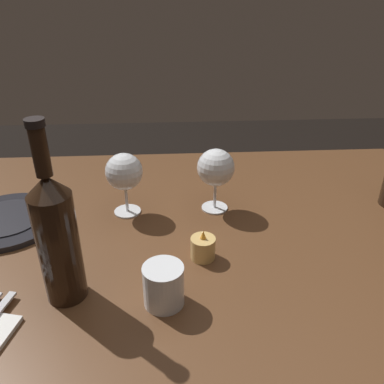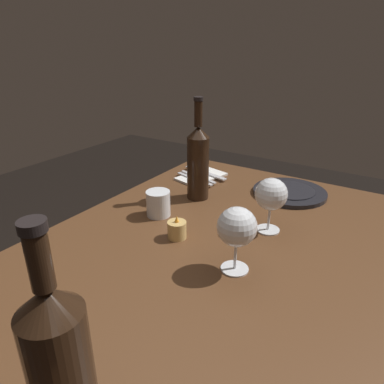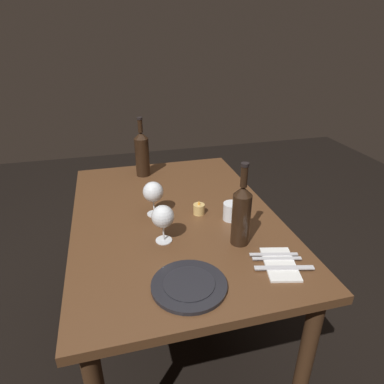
{
  "view_description": "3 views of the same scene",
  "coord_description": "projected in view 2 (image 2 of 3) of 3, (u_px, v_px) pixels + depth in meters",
  "views": [
    {
      "loc": [
        0.09,
        0.77,
        1.26
      ],
      "look_at": [
        0.04,
        -0.0,
        0.83
      ],
      "focal_mm": 37.07,
      "sensor_mm": 36.0,
      "label": 1
    },
    {
      "loc": [
        -0.67,
        -0.38,
        1.24
      ],
      "look_at": [
        0.06,
        0.09,
        0.87
      ],
      "focal_mm": 33.51,
      "sensor_mm": 36.0,
      "label": 2
    },
    {
      "loc": [
        1.3,
        -0.25,
        1.51
      ],
      "look_at": [
        -0.0,
        0.08,
        0.84
      ],
      "focal_mm": 31.31,
      "sensor_mm": 36.0,
      "label": 3
    }
  ],
  "objects": [
    {
      "name": "wine_bottle",
      "position": [
        61.0,
        368.0,
        0.44
      ],
      "size": [
        0.08,
        0.08,
        0.34
      ],
      "color": "black",
      "rests_on": "dining_table"
    },
    {
      "name": "dining_table",
      "position": [
        207.0,
        282.0,
        0.94
      ],
      "size": [
        1.3,
        0.9,
        0.74
      ],
      "color": "#56351E",
      "rests_on": "ground"
    },
    {
      "name": "fork_outer",
      "position": [
        194.0,
        179.0,
        1.36
      ],
      "size": [
        0.06,
        0.18,
        0.0
      ],
      "color": "silver",
      "rests_on": "folded_napkin"
    },
    {
      "name": "wine_glass_right",
      "position": [
        237.0,
        228.0,
        0.8
      ],
      "size": [
        0.09,
        0.09,
        0.16
      ],
      "color": "white",
      "rests_on": "dining_table"
    },
    {
      "name": "wine_bottle_second",
      "position": [
        198.0,
        161.0,
        1.18
      ],
      "size": [
        0.07,
        0.07,
        0.34
      ],
      "color": "black",
      "rests_on": "dining_table"
    },
    {
      "name": "dinner_plate",
      "position": [
        290.0,
        192.0,
        1.25
      ],
      "size": [
        0.25,
        0.25,
        0.02
      ],
      "color": "black",
      "rests_on": "dining_table"
    },
    {
      "name": "wine_glass_left",
      "position": [
        271.0,
        195.0,
        0.97
      ],
      "size": [
        0.09,
        0.09,
        0.16
      ],
      "color": "white",
      "rests_on": "dining_table"
    },
    {
      "name": "table_knife",
      "position": [
        205.0,
        173.0,
        1.42
      ],
      "size": [
        0.07,
        0.21,
        0.0
      ],
      "color": "silver",
      "rests_on": "folded_napkin"
    },
    {
      "name": "water_tumbler",
      "position": [
        158.0,
        205.0,
        1.09
      ],
      "size": [
        0.07,
        0.07,
        0.08
      ],
      "color": "white",
      "rests_on": "dining_table"
    },
    {
      "name": "folded_napkin",
      "position": [
        201.0,
        177.0,
        1.4
      ],
      "size": [
        0.21,
        0.15,
        0.01
      ],
      "color": "white",
      "rests_on": "dining_table"
    },
    {
      "name": "votive_candle",
      "position": [
        177.0,
        230.0,
        0.97
      ],
      "size": [
        0.05,
        0.05,
        0.07
      ],
      "color": "#DBB266",
      "rests_on": "dining_table"
    },
    {
      "name": "fork_inner",
      "position": [
        198.0,
        177.0,
        1.38
      ],
      "size": [
        0.06,
        0.18,
        0.0
      ],
      "color": "silver",
      "rests_on": "folded_napkin"
    }
  ]
}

